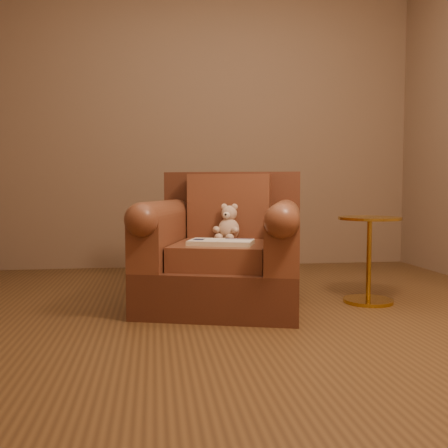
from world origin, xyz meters
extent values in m
plane|color=brown|center=(0.00, 0.00, 0.00)|extent=(4.00, 4.00, 0.00)
cube|color=#7F644E|center=(0.00, 2.00, 1.35)|extent=(4.00, 0.02, 2.70)
cube|color=#542B1C|center=(-0.07, 0.32, 0.13)|extent=(1.18, 1.14, 0.27)
cube|color=#542B1C|center=(0.04, 0.71, 0.56)|extent=(0.94, 0.37, 0.59)
cube|color=brown|center=(-0.09, 0.28, 0.34)|extent=(0.72, 0.80, 0.14)
cube|color=brown|center=(0.01, 0.59, 0.63)|extent=(0.57, 0.31, 0.43)
cube|color=brown|center=(-0.45, 0.39, 0.42)|extent=(0.42, 0.83, 0.31)
cube|color=brown|center=(0.28, 0.17, 0.42)|extent=(0.42, 0.83, 0.31)
cylinder|color=brown|center=(-0.45, 0.39, 0.57)|extent=(0.42, 0.83, 0.19)
cylinder|color=brown|center=(0.28, 0.17, 0.57)|extent=(0.42, 0.83, 0.19)
ellipsoid|color=#CDAA90|center=(-0.02, 0.45, 0.48)|extent=(0.14, 0.13, 0.15)
sphere|color=#CDAA90|center=(-0.01, 0.45, 0.58)|extent=(0.10, 0.10, 0.10)
ellipsoid|color=#CDAA90|center=(-0.04, 0.47, 0.62)|extent=(0.04, 0.02, 0.04)
ellipsoid|color=#CDAA90|center=(0.02, 0.44, 0.62)|extent=(0.04, 0.02, 0.04)
ellipsoid|color=beige|center=(-0.04, 0.41, 0.57)|extent=(0.05, 0.03, 0.04)
sphere|color=black|center=(-0.05, 0.40, 0.58)|extent=(0.01, 0.01, 0.01)
ellipsoid|color=#CDAA90|center=(-0.10, 0.42, 0.48)|extent=(0.05, 0.09, 0.05)
ellipsoid|color=#CDAA90|center=(0.01, 0.36, 0.48)|extent=(0.05, 0.09, 0.05)
ellipsoid|color=#CDAA90|center=(-0.09, 0.39, 0.43)|extent=(0.06, 0.09, 0.05)
ellipsoid|color=#CDAA90|center=(-0.03, 0.35, 0.43)|extent=(0.06, 0.09, 0.05)
cube|color=beige|center=(-0.11, 0.15, 0.42)|extent=(0.43, 0.34, 0.03)
cube|color=white|center=(-0.20, 0.18, 0.44)|extent=(0.25, 0.27, 0.00)
cube|color=white|center=(-0.02, 0.12, 0.44)|extent=(0.25, 0.27, 0.00)
cube|color=beige|center=(-0.11, 0.15, 0.44)|extent=(0.08, 0.21, 0.00)
cube|color=#0F1638|center=(-0.24, 0.20, 0.44)|extent=(0.08, 0.09, 0.00)
cube|color=slate|center=(0.01, 0.19, 0.44)|extent=(0.17, 0.10, 0.00)
cylinder|color=gold|center=(0.88, 0.29, 0.01)|extent=(0.32, 0.32, 0.02)
cylinder|color=gold|center=(0.88, 0.29, 0.28)|extent=(0.03, 0.03, 0.52)
cylinder|color=gold|center=(0.88, 0.29, 0.55)|extent=(0.40, 0.40, 0.02)
cylinder|color=gold|center=(0.88, 0.29, 0.54)|extent=(0.03, 0.03, 0.02)
camera|label=1|loc=(-0.51, -2.76, 0.74)|focal=40.00mm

